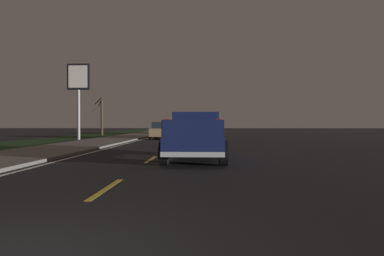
{
  "coord_description": "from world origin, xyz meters",
  "views": [
    {
      "loc": [
        -2.89,
        -2.14,
        1.41
      ],
      "look_at": [
        10.14,
        -1.63,
        1.24
      ],
      "focal_mm": 31.77,
      "sensor_mm": 36.0,
      "label": 1
    }
  ],
  "objects_px": {
    "pickup_truck": "(196,136)",
    "sedan_black": "(203,130)",
    "sedan_tan": "(163,130)",
    "sedan_white": "(203,128)",
    "bare_tree_far": "(101,116)",
    "gas_price_sign": "(78,83)",
    "sedan_red": "(173,128)"
  },
  "relations": [
    {
      "from": "sedan_tan",
      "to": "gas_price_sign",
      "type": "xyz_separation_m",
      "value": [
        -2.14,
        6.93,
        4.05
      ]
    },
    {
      "from": "sedan_black",
      "to": "bare_tree_far",
      "type": "bearing_deg",
      "value": 52.75
    },
    {
      "from": "sedan_white",
      "to": "gas_price_sign",
      "type": "height_order",
      "value": "gas_price_sign"
    },
    {
      "from": "sedan_tan",
      "to": "sedan_white",
      "type": "distance_m",
      "value": 13.63
    },
    {
      "from": "sedan_white",
      "to": "sedan_tan",
      "type": "bearing_deg",
      "value": 165.18
    },
    {
      "from": "sedan_red",
      "to": "pickup_truck",
      "type": "bearing_deg",
      "value": -172.87
    },
    {
      "from": "sedan_white",
      "to": "bare_tree_far",
      "type": "height_order",
      "value": "bare_tree_far"
    },
    {
      "from": "pickup_truck",
      "to": "gas_price_sign",
      "type": "relative_size",
      "value": 0.84
    },
    {
      "from": "pickup_truck",
      "to": "sedan_black",
      "type": "distance_m",
      "value": 17.4
    },
    {
      "from": "sedan_tan",
      "to": "sedan_white",
      "type": "relative_size",
      "value": 1.01
    },
    {
      "from": "sedan_red",
      "to": "gas_price_sign",
      "type": "distance_m",
      "value": 16.1
    },
    {
      "from": "sedan_white",
      "to": "bare_tree_far",
      "type": "xyz_separation_m",
      "value": [
        -3.46,
        12.13,
        1.5
      ]
    },
    {
      "from": "sedan_white",
      "to": "gas_price_sign",
      "type": "relative_size",
      "value": 0.68
    },
    {
      "from": "pickup_truck",
      "to": "bare_tree_far",
      "type": "distance_m",
      "value": 29.35
    },
    {
      "from": "sedan_black",
      "to": "gas_price_sign",
      "type": "distance_m",
      "value": 11.59
    },
    {
      "from": "pickup_truck",
      "to": "sedan_white",
      "type": "relative_size",
      "value": 1.23
    },
    {
      "from": "sedan_white",
      "to": "gas_price_sign",
      "type": "xyz_separation_m",
      "value": [
        -15.31,
        10.42,
        4.05
      ]
    },
    {
      "from": "gas_price_sign",
      "to": "bare_tree_far",
      "type": "height_order",
      "value": "gas_price_sign"
    },
    {
      "from": "pickup_truck",
      "to": "bare_tree_far",
      "type": "height_order",
      "value": "bare_tree_far"
    },
    {
      "from": "sedan_tan",
      "to": "sedan_white",
      "type": "xyz_separation_m",
      "value": [
        13.17,
        -3.49,
        0.0
      ]
    },
    {
      "from": "pickup_truck",
      "to": "sedan_tan",
      "type": "xyz_separation_m",
      "value": [
        17.01,
        3.42,
        -0.13
      ]
    },
    {
      "from": "sedan_tan",
      "to": "bare_tree_far",
      "type": "bearing_deg",
      "value": 41.65
    },
    {
      "from": "sedan_tan",
      "to": "sedan_white",
      "type": "height_order",
      "value": "same"
    },
    {
      "from": "sedan_tan",
      "to": "sedan_red",
      "type": "distance_m",
      "value": 11.92
    },
    {
      "from": "sedan_tan",
      "to": "sedan_red",
      "type": "xyz_separation_m",
      "value": [
        11.91,
        0.2,
        0.0
      ]
    },
    {
      "from": "sedan_white",
      "to": "bare_tree_far",
      "type": "relative_size",
      "value": 0.95
    },
    {
      "from": "sedan_black",
      "to": "bare_tree_far",
      "type": "height_order",
      "value": "bare_tree_far"
    },
    {
      "from": "sedan_red",
      "to": "bare_tree_far",
      "type": "distance_m",
      "value": 8.85
    },
    {
      "from": "sedan_black",
      "to": "gas_price_sign",
      "type": "xyz_separation_m",
      "value": [
        -2.52,
        10.56,
        4.05
      ]
    },
    {
      "from": "sedan_red",
      "to": "bare_tree_far",
      "type": "height_order",
      "value": "bare_tree_far"
    },
    {
      "from": "pickup_truck",
      "to": "sedan_tan",
      "type": "height_order",
      "value": "pickup_truck"
    },
    {
      "from": "sedan_tan",
      "to": "sedan_red",
      "type": "bearing_deg",
      "value": 0.96
    }
  ]
}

